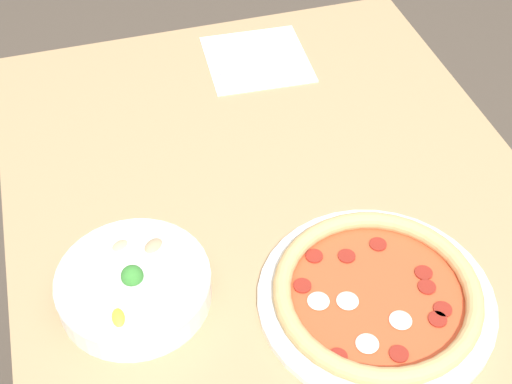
% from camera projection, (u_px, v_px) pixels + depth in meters
% --- Properties ---
extents(dining_table, '(1.15, 0.86, 0.76)m').
position_uv_depth(dining_table, '(282.00, 262.00, 1.22)').
color(dining_table, tan).
rests_on(dining_table, ground_plane).
extents(pizza, '(0.34, 0.34, 0.04)m').
position_uv_depth(pizza, '(377.00, 295.00, 1.01)').
color(pizza, white).
rests_on(pizza, dining_table).
extents(bowl, '(0.22, 0.22, 0.07)m').
position_uv_depth(bowl, '(134.00, 285.00, 1.01)').
color(bowl, white).
rests_on(bowl, dining_table).
extents(napkin, '(0.21, 0.21, 0.00)m').
position_uv_depth(napkin, '(257.00, 59.00, 1.43)').
color(napkin, white).
rests_on(napkin, dining_table).
extents(fork, '(0.03, 0.19, 0.00)m').
position_uv_depth(fork, '(262.00, 66.00, 1.41)').
color(fork, silver).
rests_on(fork, napkin).
extents(knife, '(0.03, 0.19, 0.01)m').
position_uv_depth(knife, '(257.00, 50.00, 1.45)').
color(knife, silver).
rests_on(knife, napkin).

